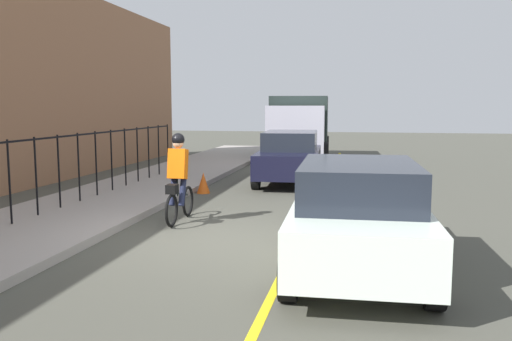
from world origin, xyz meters
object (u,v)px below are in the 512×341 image
(parked_sedan_rear, at_px, (290,156))
(box_truck_background, at_px, (300,125))
(traffic_cone_near, at_px, (203,183))
(cyclist_lead, at_px, (178,178))
(patrol_sedan, at_px, (358,213))

(parked_sedan_rear, relative_size, box_truck_background, 0.66)
(traffic_cone_near, bearing_deg, parked_sedan_rear, -38.90)
(cyclist_lead, height_order, patrol_sedan, cyclist_lead)
(parked_sedan_rear, bearing_deg, box_truck_background, -178.96)
(cyclist_lead, distance_m, patrol_sedan, 4.35)
(patrol_sedan, height_order, box_truck_background, box_truck_background)
(cyclist_lead, xyz_separation_m, patrol_sedan, (-2.44, -3.60, -0.09))
(box_truck_background, bearing_deg, patrol_sedan, 6.39)
(cyclist_lead, relative_size, traffic_cone_near, 3.24)
(cyclist_lead, bearing_deg, patrol_sedan, -125.16)
(patrol_sedan, relative_size, box_truck_background, 0.65)
(patrol_sedan, xyz_separation_m, traffic_cone_near, (6.02, 4.18, -0.54))
(cyclist_lead, bearing_deg, box_truck_background, -5.16)
(box_truck_background, xyz_separation_m, traffic_cone_near, (-9.56, 1.52, -1.27))
(parked_sedan_rear, relative_size, traffic_cone_near, 7.98)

